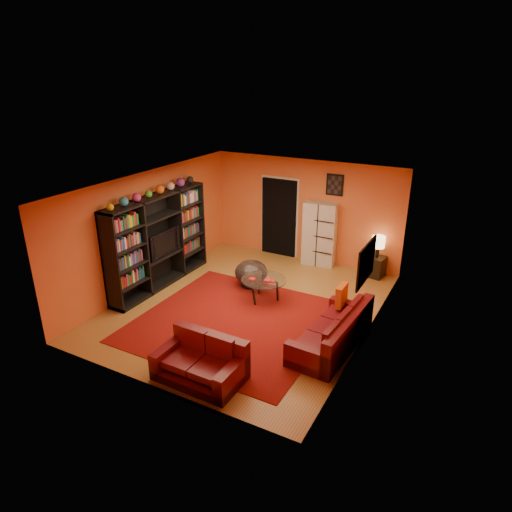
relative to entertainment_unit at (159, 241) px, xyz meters
The scene contains 20 objects.
floor 2.51m from the entertainment_unit, ahead, with size 6.00×6.00×0.00m, color olive.
ceiling 2.75m from the entertainment_unit, ahead, with size 6.00×6.00×0.00m, color white.
wall_back 3.77m from the entertainment_unit, 52.83° to the left, with size 6.00×6.00×0.00m, color #D9622F.
wall_front 3.77m from the entertainment_unit, 52.83° to the right, with size 6.00×6.00×0.00m, color #D9622F.
wall_left 0.34m from the entertainment_unit, behind, with size 6.00×6.00×0.00m, color #D9622F.
wall_right 4.78m from the entertainment_unit, ahead, with size 6.00×6.00×0.00m, color #D9622F.
rug 2.69m from the entertainment_unit, 16.42° to the right, with size 3.60×3.60×0.01m, color #5E0C0A.
doorway 3.35m from the entertainment_unit, 61.98° to the left, with size 0.95×0.10×2.04m, color black.
wall_art_right 4.80m from the entertainment_unit, ahead, with size 0.03×1.00×0.70m, color black.
wall_art_back 4.36m from the entertainment_unit, 44.57° to the left, with size 0.42×0.03×0.52m, color black.
entertainment_unit is the anchor object (origin of this frame).
tv 0.07m from the entertainment_unit, 36.09° to the left, with size 0.13×1.01×0.58m, color black.
sofa 4.51m from the entertainment_unit, ahead, with size 0.96×2.09×0.85m.
loveseat 3.79m from the entertainment_unit, 40.76° to the right, with size 1.40×0.86×0.85m.
throw_pillow 4.25m from the entertainment_unit, ahead, with size 0.12×0.42×0.42m, color #D45317.
coffee_table 2.56m from the entertainment_unit, ahead, with size 0.96×0.96×0.48m.
storage_cabinet 3.95m from the entertainment_unit, 45.30° to the left, with size 0.81×0.36×1.62m, color beige.
bowl_chair 2.20m from the entertainment_unit, 25.29° to the left, with size 0.75×0.75×0.61m.
side_table 5.13m from the entertainment_unit, 32.89° to the left, with size 0.40×0.40×0.50m, color black.
table_lamp 5.07m from the entertainment_unit, 32.89° to the left, with size 0.31×0.31×0.52m.
Camera 1 is at (4.19, -7.40, 4.61)m, focal length 32.00 mm.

